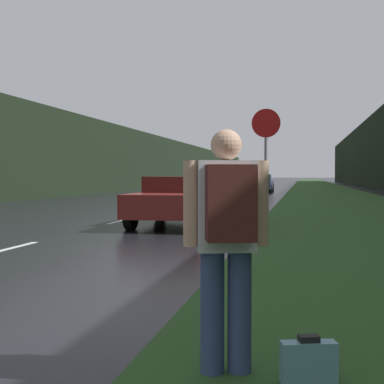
% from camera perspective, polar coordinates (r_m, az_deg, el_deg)
% --- Properties ---
extents(grass_verge, '(6.00, 240.00, 0.02)m').
position_cam_1_polar(grass_verge, '(40.11, 14.34, -0.12)').
color(grass_verge, '#26471E').
rests_on(grass_verge, ground_plane).
extents(lane_stripe_c, '(0.12, 3.00, 0.01)m').
position_cam_1_polar(lane_stripe_c, '(16.02, -7.05, -2.92)').
color(lane_stripe_c, silver).
rests_on(lane_stripe_c, ground_plane).
extents(lane_stripe_d, '(0.12, 3.00, 0.01)m').
position_cam_1_polar(lane_stripe_d, '(22.74, -1.37, -1.51)').
color(lane_stripe_d, silver).
rests_on(lane_stripe_d, ground_plane).
extents(treeline_far_side, '(2.00, 140.00, 5.26)m').
position_cam_1_polar(treeline_far_side, '(52.30, -5.10, 3.23)').
color(treeline_far_side, black).
rests_on(treeline_far_side, ground_plane).
extents(stop_sign, '(0.67, 0.07, 2.86)m').
position_cam_1_polar(stop_sign, '(12.53, 7.88, 3.73)').
color(stop_sign, slate).
rests_on(stop_sign, ground_plane).
extents(hitchhiker_with_backpack, '(0.54, 0.47, 1.61)m').
position_cam_1_polar(hitchhiker_with_backpack, '(3.47, 3.74, -4.59)').
color(hitchhiker_with_backpack, navy).
rests_on(hitchhiker_with_backpack, ground_plane).
extents(suitcase, '(0.36, 0.20, 0.32)m').
position_cam_1_polar(suitcase, '(3.56, 12.34, -17.41)').
color(suitcase, '#6093A8').
rests_on(suitcase, ground_plane).
extents(car_passing_near, '(1.99, 4.32, 1.28)m').
position_cam_1_polar(car_passing_near, '(14.00, -1.30, -0.82)').
color(car_passing_near, maroon).
rests_on(car_passing_near, ground_plane).
extents(car_passing_far, '(1.95, 4.34, 1.38)m').
position_cam_1_polar(car_passing_far, '(40.37, 7.24, 0.92)').
color(car_passing_far, '#2D3856').
rests_on(car_passing_far, ground_plane).
extents(car_oncoming, '(1.86, 4.66, 1.54)m').
position_cam_1_polar(car_oncoming, '(42.70, 2.10, 1.05)').
color(car_oncoming, '#9E9EA3').
rests_on(car_oncoming, ground_plane).
extents(delivery_truck, '(2.54, 8.31, 3.36)m').
position_cam_1_polar(delivery_truck, '(81.50, 6.70, 2.11)').
color(delivery_truck, gray).
rests_on(delivery_truck, ground_plane).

